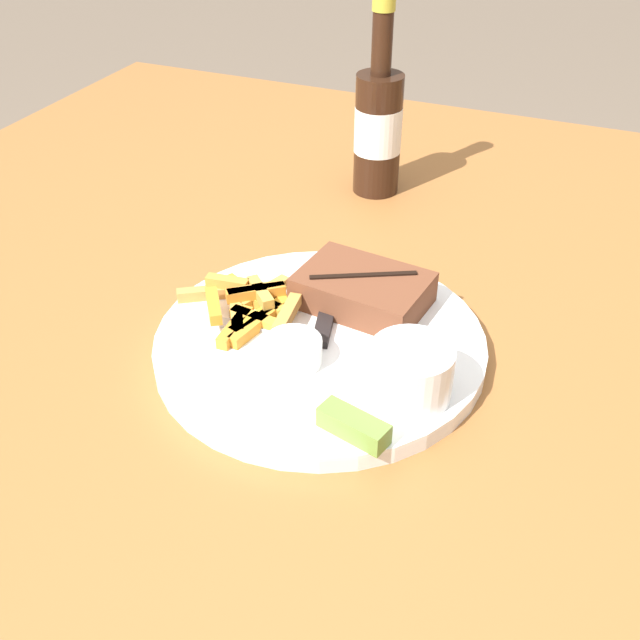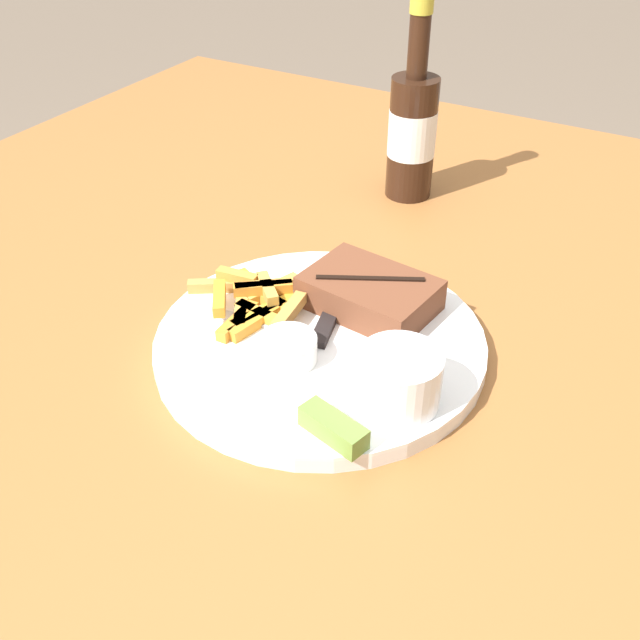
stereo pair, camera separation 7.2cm
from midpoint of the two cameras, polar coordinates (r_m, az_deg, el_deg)
The scene contains 10 objects.
dining_table at distance 0.79m, azimuth 2.65°, elevation -5.94°, with size 1.41×1.44×0.74m.
dinner_plate at distance 0.74m, azimuth 2.79°, elevation -1.91°, with size 0.33×0.33×0.02m.
steak_portion at distance 0.77m, azimuth 6.49°, elevation 1.97°, with size 0.14×0.10×0.04m.
fries_pile at distance 0.77m, azimuth -2.27°, elevation 1.48°, with size 0.14×0.13×0.02m.
coleslaw_cup at distance 0.65m, azimuth 9.24°, elevation -4.37°, with size 0.07×0.07×0.05m.
dipping_sauce_cup at distance 0.70m, azimuth 0.53°, elevation -2.24°, with size 0.05×0.05×0.03m.
pickle_spear at distance 0.63m, azimuth 4.37°, elevation -8.32°, with size 0.07×0.04×0.02m.
fork_utensil at distance 0.76m, azimuth -3.49°, elevation 0.06°, with size 0.13×0.04×0.00m.
knife_utensil at distance 0.77m, azimuth 3.99°, elevation 0.70°, with size 0.06×0.16×0.01m.
beer_bottle at distance 1.02m, azimuth 9.15°, elevation 14.07°, with size 0.06×0.06×0.26m.
Camera 2 is at (0.29, -0.51, 1.21)m, focal length 42.00 mm.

